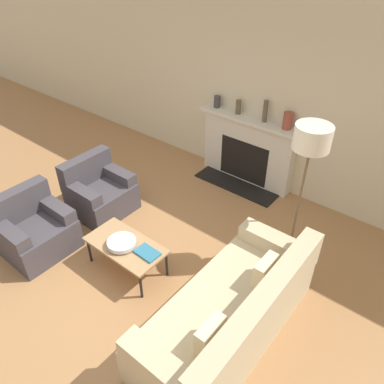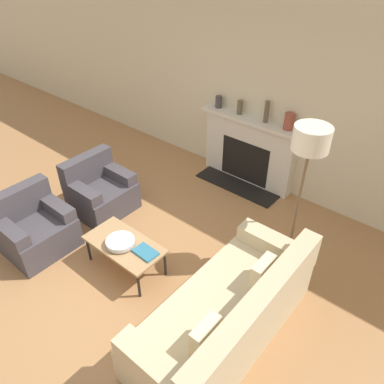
% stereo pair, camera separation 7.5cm
% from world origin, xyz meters
% --- Properties ---
extents(ground_plane, '(18.00, 18.00, 0.00)m').
position_xyz_m(ground_plane, '(0.00, 0.00, 0.00)').
color(ground_plane, '#A87547').
extents(wall_back, '(18.00, 0.06, 2.90)m').
position_xyz_m(wall_back, '(0.00, 2.92, 1.45)').
color(wall_back, beige).
rests_on(wall_back, ground_plane).
extents(fireplace, '(1.67, 0.59, 1.09)m').
position_xyz_m(fireplace, '(0.08, 2.78, 0.53)').
color(fireplace, beige).
rests_on(fireplace, ground_plane).
extents(couch, '(0.93, 2.09, 0.87)m').
position_xyz_m(couch, '(1.52, 0.21, 0.32)').
color(couch, '#CCB78E').
rests_on(couch, ground_plane).
extents(armchair_near, '(0.73, 0.81, 0.82)m').
position_xyz_m(armchair_near, '(-1.12, -0.30, 0.31)').
color(armchair_near, '#423D42').
rests_on(armchair_near, ground_plane).
extents(armchair_far, '(0.73, 0.81, 0.82)m').
position_xyz_m(armchair_far, '(-1.12, 0.75, 0.31)').
color(armchair_far, '#423D42').
rests_on(armchair_far, ground_plane).
extents(coffee_table, '(0.98, 0.51, 0.39)m').
position_xyz_m(coffee_table, '(0.03, 0.19, 0.36)').
color(coffee_table, tan).
rests_on(coffee_table, ground_plane).
extents(bowl, '(0.34, 0.34, 0.07)m').
position_xyz_m(bowl, '(0.02, 0.15, 0.44)').
color(bowl, silver).
rests_on(bowl, coffee_table).
extents(book, '(0.29, 0.20, 0.02)m').
position_xyz_m(book, '(0.34, 0.24, 0.40)').
color(book, teal).
rests_on(book, coffee_table).
extents(floor_lamp, '(0.39, 0.39, 1.84)m').
position_xyz_m(floor_lamp, '(1.49, 1.57, 1.52)').
color(floor_lamp, brown).
rests_on(floor_lamp, ground_plane).
extents(mantel_vase_left, '(0.11, 0.11, 0.18)m').
position_xyz_m(mantel_vase_left, '(-0.55, 2.79, 1.18)').
color(mantel_vase_left, '#3D383D').
rests_on(mantel_vase_left, fireplace).
extents(mantel_vase_center_left, '(0.08, 0.08, 0.22)m').
position_xyz_m(mantel_vase_center_left, '(-0.15, 2.79, 1.20)').
color(mantel_vase_center_left, brown).
rests_on(mantel_vase_center_left, fireplace).
extents(mantel_vase_center_right, '(0.07, 0.07, 0.33)m').
position_xyz_m(mantel_vase_center_right, '(0.31, 2.79, 1.26)').
color(mantel_vase_center_right, brown).
rests_on(mantel_vase_center_right, fireplace).
extents(mantel_vase_right, '(0.14, 0.14, 0.24)m').
position_xyz_m(mantel_vase_right, '(0.67, 2.79, 1.21)').
color(mantel_vase_right, brown).
rests_on(mantel_vase_right, fireplace).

